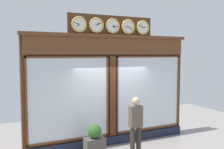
% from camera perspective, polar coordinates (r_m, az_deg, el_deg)
% --- Properties ---
extents(shop_facade, '(5.57, 0.42, 4.11)m').
position_cam_1_polar(shop_facade, '(8.20, -0.37, -3.12)').
color(shop_facade, '#4C2B16').
rests_on(shop_facade, ground_plane).
extents(pedestrian, '(0.37, 0.24, 1.69)m').
position_cam_1_polar(pedestrian, '(7.49, 5.32, -10.79)').
color(pedestrian, '#312A24').
rests_on(pedestrian, ground_plane).
extents(planter_box, '(0.56, 0.36, 0.57)m').
position_cam_1_polar(planter_box, '(7.45, -3.89, -16.07)').
color(planter_box, '#4C4742').
rests_on(planter_box, ground_plane).
extents(planter_shrub, '(0.39, 0.39, 0.39)m').
position_cam_1_polar(planter_shrub, '(7.30, -3.91, -12.53)').
color(planter_shrub, '#285623').
rests_on(planter_shrub, planter_box).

